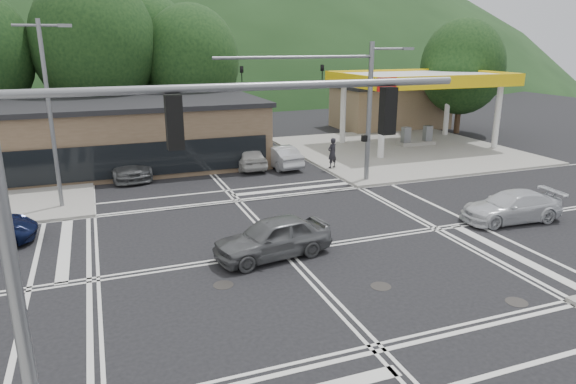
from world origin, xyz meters
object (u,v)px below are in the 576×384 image
object	(u,v)px
car_northbound	(126,163)
car_silver_east	(511,206)
car_grey_center	(273,237)
car_queue_a	(278,156)
pedestrian	(332,153)
car_queue_b	(247,156)

from	to	relation	value
car_northbound	car_silver_east	bearing A→B (deg)	-49.91
car_grey_center	car_queue_a	xyz separation A→B (m)	(5.18, 13.80, -0.06)
pedestrian	car_queue_b	bearing A→B (deg)	-48.31
car_queue_a	car_silver_east	bearing A→B (deg)	107.54
car_northbound	pedestrian	size ratio (longest dim) A/B	2.86
car_grey_center	car_queue_b	size ratio (longest dim) A/B	1.04
car_queue_b	car_queue_a	bearing A→B (deg)	167.18
car_grey_center	car_silver_east	bearing A→B (deg)	81.31
pedestrian	car_queue_a	bearing A→B (deg)	-55.84
car_queue_b	pedestrian	bearing A→B (deg)	153.97
car_silver_east	pedestrian	distance (m)	12.28
car_grey_center	pedestrian	size ratio (longest dim) A/B	2.38
car_queue_a	car_queue_b	distance (m)	2.05
car_queue_a	car_northbound	bearing A→B (deg)	-13.48
car_queue_b	car_northbound	distance (m)	7.63
car_queue_b	car_northbound	bearing A→B (deg)	-2.42
car_queue_a	car_queue_b	size ratio (longest dim) A/B	1.00
pedestrian	car_grey_center	bearing A→B (deg)	34.37
car_grey_center	car_silver_east	size ratio (longest dim) A/B	0.97
car_grey_center	car_northbound	world-z (taller)	car_northbound
car_grey_center	car_queue_a	size ratio (longest dim) A/B	1.05
car_grey_center	car_queue_a	world-z (taller)	car_grey_center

